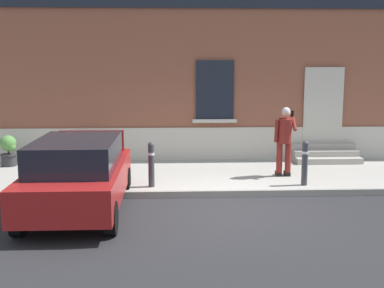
{
  "coord_description": "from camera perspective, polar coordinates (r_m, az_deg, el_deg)",
  "views": [
    {
      "loc": [
        -1.14,
        -9.73,
        2.95
      ],
      "look_at": [
        -0.62,
        1.6,
        1.1
      ],
      "focal_mm": 46.18,
      "sensor_mm": 36.0,
      "label": 1
    }
  ],
  "objects": [
    {
      "name": "curb_edge",
      "position": [
        11.11,
        3.37,
        -5.75
      ],
      "size": [
        24.0,
        0.12,
        0.15
      ],
      "primitive_type": "cube",
      "color": "gray",
      "rests_on": "ground"
    },
    {
      "name": "ground_plane",
      "position": [
        10.23,
        3.91,
        -7.51
      ],
      "size": [
        80.0,
        80.0,
        0.0
      ],
      "primitive_type": "plane",
      "color": "#232326"
    },
    {
      "name": "planter_olive",
      "position": [
        14.34,
        -11.96,
        -0.35
      ],
      "size": [
        0.44,
        0.44,
        0.86
      ],
      "color": "#606B38",
      "rests_on": "sidewalk"
    },
    {
      "name": "bollard_far_left",
      "position": [
        11.32,
        -4.72,
        -2.17
      ],
      "size": [
        0.15,
        0.15,
        1.04
      ],
      "color": "#333338",
      "rests_on": "sidewalk"
    },
    {
      "name": "hatchback_car_red",
      "position": [
        10.08,
        -12.98,
        -3.36
      ],
      "size": [
        1.8,
        4.07,
        1.5
      ],
      "color": "maroon",
      "rests_on": "ground"
    },
    {
      "name": "entrance_stoop",
      "position": [
        14.9,
        15.07,
        -1.16
      ],
      "size": [
        1.88,
        0.96,
        0.48
      ],
      "color": "#9E998E",
      "rests_on": "sidewalk"
    },
    {
      "name": "building_facade",
      "position": [
        15.09,
        1.79,
        12.21
      ],
      "size": [
        24.0,
        1.52,
        7.5
      ],
      "color": "brown",
      "rests_on": "ground"
    },
    {
      "name": "bollard_near_person",
      "position": [
        11.73,
        12.9,
        -1.97
      ],
      "size": [
        0.15,
        0.15,
        1.04
      ],
      "color": "#333338",
      "rests_on": "sidewalk"
    },
    {
      "name": "person_on_phone",
      "position": [
        12.47,
        10.65,
        0.8
      ],
      "size": [
        0.51,
        0.49,
        1.75
      ],
      "rotation": [
        0.0,
        0.0,
        0.16
      ],
      "color": "maroon",
      "rests_on": "sidewalk"
    },
    {
      "name": "planter_charcoal",
      "position": [
        14.51,
        -20.42,
        -0.62
      ],
      "size": [
        0.44,
        0.44,
        0.86
      ],
      "color": "#2D2D30",
      "rests_on": "sidewalk"
    },
    {
      "name": "sidewalk",
      "position": [
        12.91,
        2.51,
        -3.62
      ],
      "size": [
        24.0,
        3.6,
        0.15
      ],
      "primitive_type": "cube",
      "color": "#99968E",
      "rests_on": "ground"
    }
  ]
}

